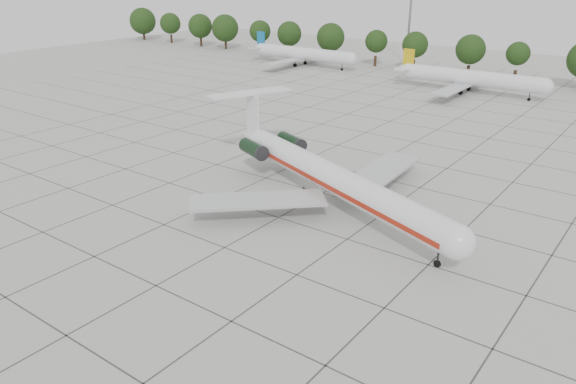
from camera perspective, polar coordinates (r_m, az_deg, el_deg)
name	(u,v)px	position (r m, az deg, el deg)	size (l,w,h in m)	color
ground	(279,218)	(56.39, -0.96, -2.61)	(260.00, 260.00, 0.00)	#AEAEA7
apron_joints	(354,175)	(67.97, 6.76, 1.69)	(170.00, 170.00, 0.02)	#383838
main_airliner	(325,174)	(59.04, 3.78, 1.83)	(36.81, 27.84, 8.93)	silver
bg_airliner_b	(303,54)	(142.41, 1.51, 13.85)	(28.24, 27.20, 7.40)	silver
bg_airliner_c	(470,78)	(116.85, 18.02, 10.94)	(28.24, 27.20, 7.40)	silver
tree_line	(471,50)	(133.83, 18.06, 13.60)	(249.86, 8.44, 10.22)	#332114
floodlight_mast	(411,5)	(146.29, 12.37, 18.08)	(1.60, 1.60, 25.45)	slate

